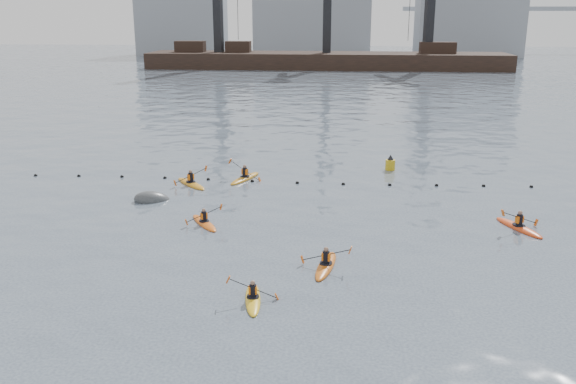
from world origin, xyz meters
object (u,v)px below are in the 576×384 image
at_px(kayaker_3, 245,178).
at_px(mooring_buoy, 152,200).
at_px(kayaker_5, 191,183).
at_px(kayaker_1, 253,298).
at_px(kayaker_4, 519,227).
at_px(kayaker_2, 204,222).
at_px(nav_buoy, 390,165).
at_px(kayaker_0, 326,265).

distance_m(kayaker_3, mooring_buoy, 7.08).
relative_size(kayaker_5, mooring_buoy, 1.43).
bearing_deg(kayaker_1, kayaker_4, 27.67).
distance_m(kayaker_2, mooring_buoy, 5.59).
xyz_separation_m(kayaker_1, kayaker_5, (-6.47, 16.10, 0.02)).
height_order(kayaker_1, kayaker_2, kayaker_1).
bearing_deg(kayaker_5, nav_buoy, -19.45).
bearing_deg(kayaker_4, mooring_buoy, -33.89).
distance_m(kayaker_2, kayaker_5, 7.93).
relative_size(kayaker_1, mooring_buoy, 1.37).
xyz_separation_m(kayaker_0, kayaker_3, (-5.90, 14.25, 0.01)).
bearing_deg(kayaker_3, kayaker_2, -73.48).
bearing_deg(kayaker_1, kayaker_3, 90.90).
bearing_deg(kayaker_0, kayaker_4, 40.44).
height_order(kayaker_3, nav_buoy, kayaker_3).
xyz_separation_m(kayaker_1, kayaker_4, (12.48, 9.39, 0.02)).
height_order(kayaker_1, mooring_buoy, kayaker_1).
height_order(kayaker_4, nav_buoy, kayaker_4).
xyz_separation_m(mooring_buoy, nav_buoy, (14.60, 8.75, 0.38)).
bearing_deg(kayaker_1, kayaker_0, 42.85).
xyz_separation_m(kayaker_0, kayaker_2, (-6.60, 5.11, -0.01)).
height_order(kayaker_0, nav_buoy, nav_buoy).
relative_size(kayaker_1, kayaker_4, 0.87).
bearing_deg(kayaker_1, mooring_buoy, 113.11).
bearing_deg(kayaker_4, kayaker_0, 5.85).
height_order(kayaker_0, kayaker_5, kayaker_5).
xyz_separation_m(kayaker_4, kayaker_5, (-18.95, 6.70, 0.00)).
distance_m(kayaker_4, kayaker_5, 20.10).
distance_m(kayaker_5, mooring_buoy, 3.90).
bearing_deg(kayaker_3, nav_buoy, 40.31).
relative_size(kayaker_4, kayaker_5, 1.09).
distance_m(mooring_buoy, nav_buoy, 17.03).
height_order(kayaker_2, kayaker_5, kayaker_5).
bearing_deg(kayaker_5, kayaker_1, -108.85).
xyz_separation_m(kayaker_0, kayaker_5, (-9.18, 12.61, 0.01)).
bearing_deg(kayaker_5, kayaker_3, -14.10).
distance_m(kayaker_0, kayaker_5, 15.60).
bearing_deg(mooring_buoy, kayaker_1, -57.59).
relative_size(kayaker_0, kayaker_5, 1.09).
relative_size(kayaker_2, mooring_buoy, 1.33).
height_order(kayaker_2, kayaker_3, kayaker_3).
bearing_deg(kayaker_2, mooring_buoy, 102.63).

